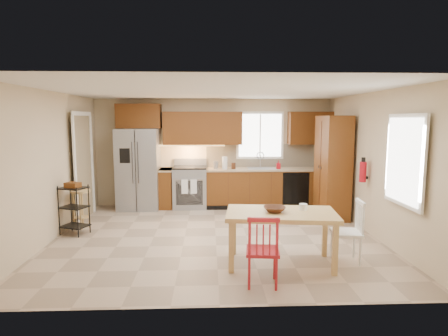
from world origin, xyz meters
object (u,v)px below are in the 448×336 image
Objects in this scene: pantry at (332,167)px; table_bowl at (274,212)px; refrigerator at (139,169)px; chair_white at (346,231)px; range_stove at (190,188)px; table_jar at (303,208)px; bar_stool at (81,209)px; dining_table at (281,238)px; chair_red at (263,250)px; fire_extinguisher at (363,172)px; soap_bottle at (278,165)px; utility_cart at (74,210)px.

pantry is 6.85× the size of table_bowl.
table_bowl is (2.50, -3.42, -0.16)m from refrigerator.
table_bowl is at bearing 99.11° from chair_white.
range_stove is (1.15, 0.06, -0.45)m from refrigerator.
chair_white is 1.09m from table_bowl.
bar_stool is at bearing 154.16° from table_jar.
table_bowl is at bearing -68.82° from range_stove.
refrigerator is at bearing 133.55° from dining_table.
chair_white is (1.30, 0.70, 0.00)m from chair_red.
fire_extinguisher reaches higher than chair_red.
chair_red is at bearing -111.93° from dining_table.
soap_bottle is (3.18, -0.02, 0.09)m from refrigerator.
utility_cart is (-1.95, -1.96, -0.02)m from range_stove.
dining_table is at bearing -140.30° from fire_extinguisher.
range_stove is 4.82× the size of soap_bottle.
chair_white is 4.58m from utility_cart.
pantry reaches higher than chair_red.
soap_bottle is 0.21× the size of chair_white.
fire_extinguisher is 2.36m from table_bowl.
range_stove is 7.35× the size of table_jar.
refrigerator is at bearing -177.01° from range_stove.
dining_table is at bearing -164.05° from table_jar.
pantry is at bearing -12.62° from refrigerator.
refrigerator reaches higher than table_jar.
chair_white reaches higher than dining_table.
chair_red reaches higher than bar_stool.
pantry is 1.07m from fire_extinguisher.
soap_bottle reaches higher than bar_stool.
fire_extinguisher is at bearing -32.62° from range_stove.
range_stove is 1.28× the size of bar_stool.
refrigerator is 9.53× the size of soap_bottle.
chair_white is 0.70m from table_jar.
soap_bottle is 1.31m from pantry.
utility_cart is at bearing -134.91° from range_stove.
pantry is 1.39× the size of dining_table.
soap_bottle is at bearing 85.54° from table_jar.
pantry is 5.83× the size of fire_extinguisher.
utility_cart is (-5.13, 0.08, -0.66)m from fire_extinguisher.
table_jar is at bearing 53.93° from chair_red.
range_stove is 4.27m from chair_red.
pantry reaches higher than range_stove.
refrigerator is at bearing 167.38° from pantry.
refrigerator is at bearing 126.15° from table_bowl.
fire_extinguisher reaches higher than soap_bottle.
chair_white reaches higher than table_bowl.
soap_bottle reaches higher than dining_table.
refrigerator is 4.23m from pantry.
range_stove is at bearing 118.89° from dining_table.
utility_cart reaches higher than bar_stool.
chair_red is (-1.89, -3.14, -0.61)m from pantry.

